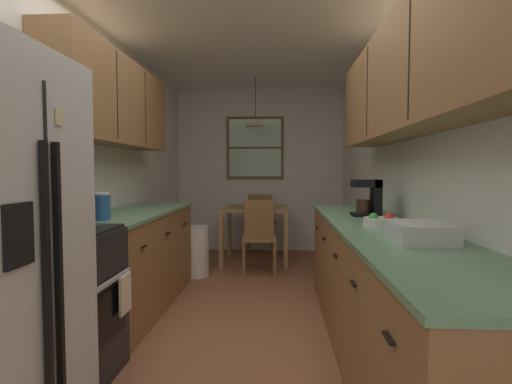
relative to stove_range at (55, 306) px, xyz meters
name	(u,v)px	position (x,y,z in m)	size (l,w,h in m)	color
ground_plane	(245,305)	(0.99, 1.43, -0.47)	(12.00, 12.00, 0.00)	#995B3D
wall_left	(103,170)	(-0.36, 1.43, 0.80)	(0.10, 9.00, 2.55)	silver
wall_right	(394,170)	(2.34, 1.43, 0.80)	(0.10, 9.00, 2.55)	silver
wall_back	(260,170)	(0.99, 4.08, 0.80)	(4.40, 0.10, 2.55)	silver
ceiling_slab	(245,24)	(0.99, 1.43, 2.12)	(4.40, 9.00, 0.08)	white
stove_range	(55,306)	(0.00, 0.00, 0.00)	(0.66, 0.65, 1.10)	black
microwave_over_range	(31,108)	(-0.11, 0.00, 1.15)	(0.39, 0.58, 0.30)	black
counter_left	(135,260)	(-0.01, 1.29, -0.02)	(0.64, 1.93, 0.90)	olive
upper_cabinets_left	(115,102)	(-0.15, 1.24, 1.40)	(0.33, 2.01, 0.75)	olive
counter_right	(382,293)	(1.99, 0.43, -0.02)	(0.64, 3.27, 0.90)	olive
upper_cabinets_right	(410,76)	(2.13, 0.38, 1.39)	(0.33, 2.95, 0.73)	olive
dining_table	(255,215)	(0.98, 3.25, 0.17)	(0.89, 0.89, 0.76)	#A87F51
dining_chair_near	(259,233)	(1.06, 2.59, 0.03)	(0.42, 0.42, 0.90)	olive
dining_chair_far	(261,220)	(1.03, 3.90, 0.03)	(0.45, 0.45, 0.90)	olive
pendant_light	(255,122)	(0.98, 3.25, 1.45)	(0.30, 0.30, 0.68)	black
back_window	(255,148)	(0.92, 4.01, 1.15)	(0.89, 0.05, 0.97)	brown
trash_bin	(195,251)	(0.29, 2.44, -0.17)	(0.34, 0.34, 0.60)	white
storage_canister	(101,206)	(-0.01, 0.64, 0.53)	(0.13, 0.13, 0.20)	#265999
dish_towel	(125,294)	(0.35, 0.16, 0.03)	(0.02, 0.16, 0.24)	beige
coffee_maker	(369,197)	(2.04, 1.02, 0.58)	(0.22, 0.18, 0.29)	black
mug_by_coffeemaker	(361,208)	(2.01, 1.22, 0.48)	(0.12, 0.08, 0.10)	#3F7F4C
fruit_bowl	(381,221)	(1.97, 0.39, 0.47)	(0.22, 0.22, 0.09)	silver
dish_rack	(420,232)	(2.03, -0.14, 0.48)	(0.28, 0.34, 0.10)	silver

